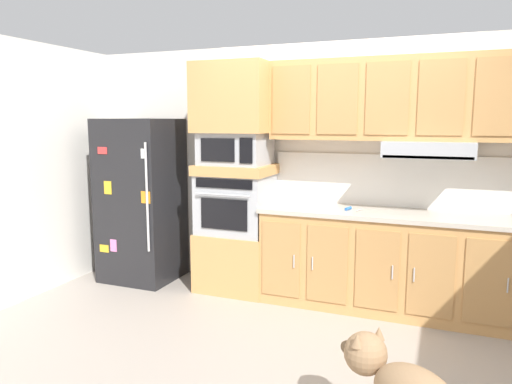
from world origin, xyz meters
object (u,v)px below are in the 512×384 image
refrigerator (141,200)px  microwave (236,149)px  screwdriver (349,209)px  built_in_oven (236,203)px

refrigerator → microwave: bearing=3.5°
refrigerator → screwdriver: size_ratio=11.57×
built_in_oven → microwave: microwave is taller
refrigerator → built_in_oven: bearing=3.5°
microwave → screwdriver: 1.28m
built_in_oven → screwdriver: size_ratio=4.60×
refrigerator → microwave: 1.25m
built_in_oven → microwave: size_ratio=1.09×
microwave → screwdriver: (1.16, -0.04, -0.53)m
built_in_oven → microwave: (0.00, -0.00, 0.56)m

